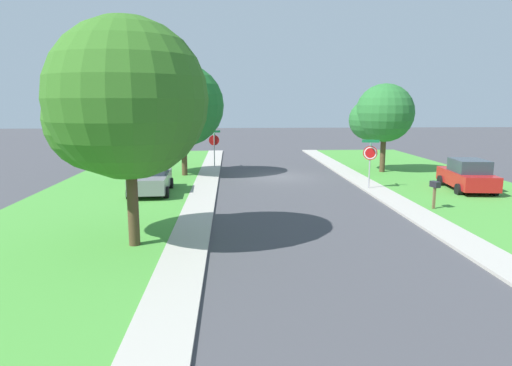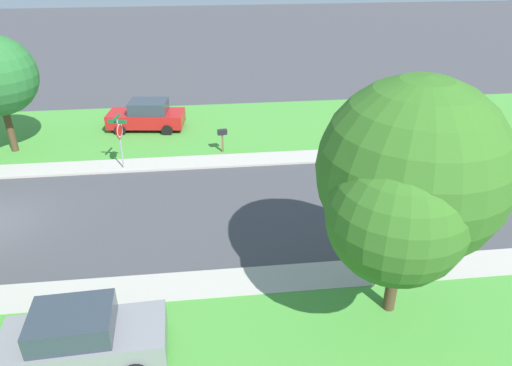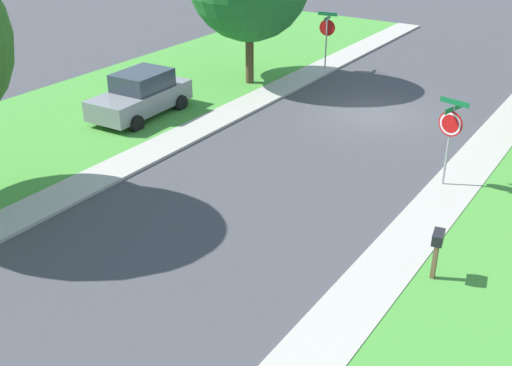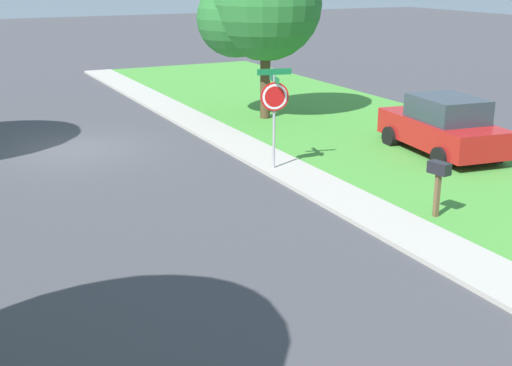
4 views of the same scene
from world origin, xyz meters
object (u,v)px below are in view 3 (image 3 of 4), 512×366
(stop_sign_near_corner, at_px, (327,31))
(stop_sign_far_corner, at_px, (450,129))
(car_grey_behind_trees, at_px, (141,95))
(mailbox, at_px, (437,244))

(stop_sign_near_corner, xyz_separation_m, stop_sign_far_corner, (-8.79, 9.06, 0.00))
(stop_sign_far_corner, distance_m, car_grey_behind_trees, 11.82)
(mailbox, bearing_deg, stop_sign_near_corner, -53.80)
(stop_sign_far_corner, bearing_deg, mailbox, 106.16)
(stop_sign_far_corner, distance_m, mailbox, 5.16)
(stop_sign_far_corner, xyz_separation_m, car_grey_behind_trees, (11.77, 0.47, -1.01))
(stop_sign_near_corner, height_order, stop_sign_far_corner, same)
(stop_sign_near_corner, bearing_deg, stop_sign_far_corner, 134.13)
(stop_sign_near_corner, height_order, mailbox, stop_sign_near_corner)
(stop_sign_near_corner, xyz_separation_m, mailbox, (-10.21, 13.94, -0.88))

